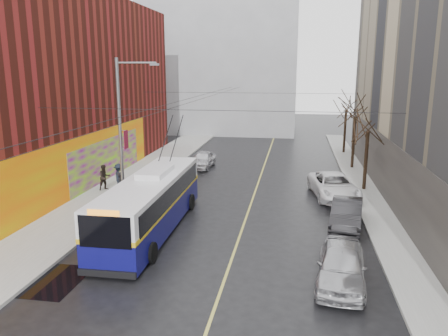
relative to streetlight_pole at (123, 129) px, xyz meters
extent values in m
plane|color=black|center=(6.14, -10.00, -4.85)|extent=(140.00, 140.00, 0.00)
cube|color=gray|center=(-1.86, 2.00, -4.77)|extent=(4.00, 60.00, 0.15)
cube|color=gray|center=(15.14, 2.00, -4.77)|extent=(2.00, 60.00, 0.15)
cube|color=#BFB74C|center=(7.64, 4.00, -4.84)|extent=(0.12, 50.00, 0.01)
cube|color=#571A11|center=(-9.86, 4.00, 2.15)|extent=(12.00, 36.00, 14.00)
cube|color=#DBA804|center=(-3.82, 0.00, -2.85)|extent=(0.08, 28.00, 4.00)
cube|color=#86048C|center=(-3.78, 6.00, -3.25)|extent=(0.06, 12.00, 3.20)
cube|color=#4C4742|center=(16.11, 4.00, -2.85)|extent=(0.06, 36.00, 4.00)
cube|color=gray|center=(0.14, 35.00, 4.15)|extent=(20.00, 12.00, 18.00)
cylinder|color=slate|center=(-0.16, 0.00, -0.35)|extent=(0.20, 0.20, 9.00)
cube|color=maroon|center=(0.19, 0.00, -0.65)|extent=(0.04, 0.60, 1.10)
cylinder|color=slate|center=(1.04, 0.00, 3.85)|extent=(2.40, 0.10, 0.10)
cube|color=slate|center=(2.14, 0.00, 3.75)|extent=(0.50, 0.22, 0.12)
cylinder|color=black|center=(2.34, 5.00, 1.35)|extent=(0.02, 60.00, 0.02)
cylinder|color=black|center=(3.34, 5.00, 1.35)|extent=(0.02, 60.00, 0.02)
cylinder|color=black|center=(6.14, -4.00, 1.55)|extent=(18.00, 0.02, 0.02)
cylinder|color=black|center=(6.14, 12.00, 1.55)|extent=(18.00, 0.02, 0.02)
cylinder|color=black|center=(15.14, 6.00, -2.75)|extent=(0.24, 0.24, 4.20)
cylinder|color=black|center=(15.14, 13.00, -2.61)|extent=(0.24, 0.24, 4.48)
cylinder|color=black|center=(15.14, 20.00, -2.66)|extent=(0.24, 0.24, 4.37)
cube|color=black|center=(0.72, -9.92, -4.84)|extent=(2.46, 3.01, 0.01)
ellipsoid|color=slate|center=(3.81, -2.18, 1.94)|extent=(0.44, 0.20, 0.12)
ellipsoid|color=slate|center=(6.18, -0.45, 3.69)|extent=(0.44, 0.20, 0.12)
ellipsoid|color=slate|center=(3.02, 1.67, 1.55)|extent=(0.44, 0.20, 0.12)
cube|color=#0C0B52|center=(2.95, -3.86, -3.95)|extent=(2.57, 11.39, 1.42)
cube|color=silver|center=(2.95, -3.86, -2.62)|extent=(2.57, 11.39, 1.23)
cube|color=gold|center=(2.95, -3.86, -3.24)|extent=(2.60, 11.43, 0.21)
cube|color=black|center=(3.00, -9.56, -2.76)|extent=(2.18, 0.06, 1.33)
cube|color=black|center=(2.90, 1.83, -2.76)|extent=(2.18, 0.06, 1.14)
cube|color=black|center=(1.70, -3.88, -2.72)|extent=(0.13, 10.42, 0.95)
cube|color=black|center=(4.20, -3.85, -2.72)|extent=(0.13, 10.42, 0.95)
cube|color=silver|center=(2.94, -2.92, -1.86)|extent=(1.35, 2.85, 0.28)
cube|color=black|center=(3.00, -9.60, -4.52)|extent=(2.46, 0.14, 0.28)
cylinder|color=black|center=(1.76, -7.66, -4.37)|extent=(0.29, 0.95, 0.95)
cylinder|color=black|center=(4.22, -7.64, -4.37)|extent=(0.29, 0.95, 0.95)
cylinder|color=black|center=(1.69, -0.09, -4.37)|extent=(0.29, 0.95, 0.95)
cylinder|color=black|center=(4.15, -0.06, -4.37)|extent=(0.29, 0.95, 0.95)
cylinder|color=black|center=(2.58, 0.39, -0.49)|extent=(0.09, 3.29, 2.33)
cylinder|color=black|center=(3.25, 0.40, -0.49)|extent=(0.09, 3.29, 2.33)
imported|color=#B3B4B9|center=(12.24, -8.24, -4.05)|extent=(2.39, 4.84, 1.59)
imported|color=#2A2A2D|center=(13.14, -1.57, -4.10)|extent=(2.23, 4.70, 1.49)
imported|color=white|center=(12.89, 4.02, -4.06)|extent=(3.53, 6.03, 1.58)
imported|color=silver|center=(2.43, 11.42, -4.14)|extent=(1.83, 4.23, 1.42)
imported|color=black|center=(-0.61, 0.80, -3.80)|extent=(0.46, 0.67, 1.80)
imported|color=black|center=(-2.65, 2.79, -3.81)|extent=(1.07, 1.09, 1.77)
imported|color=black|center=(-1.70, 3.05, -3.78)|extent=(1.05, 1.35, 1.83)
camera|label=1|loc=(10.26, -24.71, 3.49)|focal=35.00mm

